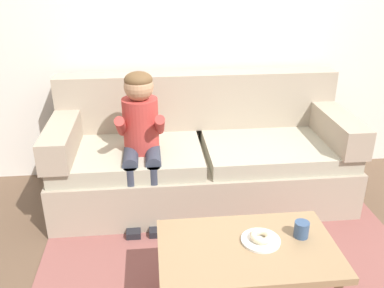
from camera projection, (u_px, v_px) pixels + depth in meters
The scene contains 10 objects.
ground at pixel (228, 261), 2.72m from camera, with size 10.00×10.00×0.00m, color brown.
wall_back at pixel (203, 13), 3.42m from camera, with size 8.00×0.10×2.80m, color silver.
area_rug at pixel (235, 288), 2.49m from camera, with size 2.44×1.94×0.01m, color brown.
couch at pixel (202, 158), 3.35m from camera, with size 2.30×0.90×0.97m.
coffee_table at pixel (247, 254), 2.19m from camera, with size 0.94×0.58×0.43m.
person_child at pixel (141, 133), 2.98m from camera, with size 0.34×0.58×1.10m.
plate at pixel (261, 240), 2.21m from camera, with size 0.21×0.21×0.01m, color white.
donut at pixel (261, 236), 2.20m from camera, with size 0.12×0.12×0.04m, color beige.
mug at pixel (301, 229), 2.24m from camera, with size 0.08×0.08×0.09m, color #334C72.
toy_controller at pixel (286, 244), 2.85m from camera, with size 0.23×0.09×0.05m.
Camera 1 is at (-0.46, -2.13, 1.81)m, focal length 38.82 mm.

